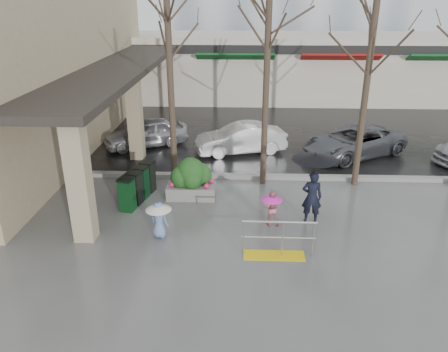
# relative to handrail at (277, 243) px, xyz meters

# --- Properties ---
(ground) EXTENTS (120.00, 120.00, 0.00)m
(ground) POSITION_rel_handrail_xyz_m (-1.36, 1.20, -0.38)
(ground) COLOR #51514F
(ground) RESTS_ON ground
(street_asphalt) EXTENTS (120.00, 36.00, 0.01)m
(street_asphalt) POSITION_rel_handrail_xyz_m (-1.36, 23.20, -0.37)
(street_asphalt) COLOR black
(street_asphalt) RESTS_ON ground
(curb) EXTENTS (120.00, 0.30, 0.15)m
(curb) POSITION_rel_handrail_xyz_m (-1.36, 5.20, -0.30)
(curb) COLOR gray
(curb) RESTS_ON ground
(near_building) EXTENTS (6.00, 18.00, 8.00)m
(near_building) POSITION_rel_handrail_xyz_m (-10.36, 9.20, 3.62)
(near_building) COLOR tan
(near_building) RESTS_ON ground
(canopy_slab) EXTENTS (2.80, 18.00, 0.25)m
(canopy_slab) POSITION_rel_handrail_xyz_m (-6.16, 9.20, 3.25)
(canopy_slab) COLOR #2D2823
(canopy_slab) RESTS_ON pillar_front
(pillar_front) EXTENTS (0.55, 0.55, 3.50)m
(pillar_front) POSITION_rel_handrail_xyz_m (-5.26, 0.70, 1.37)
(pillar_front) COLOR tan
(pillar_front) RESTS_ON ground
(pillar_back) EXTENTS (0.55, 0.55, 3.50)m
(pillar_back) POSITION_rel_handrail_xyz_m (-5.26, 7.20, 1.37)
(pillar_back) COLOR tan
(pillar_back) RESTS_ON ground
(storefront_row) EXTENTS (34.00, 6.74, 4.00)m
(storefront_row) POSITION_rel_handrail_xyz_m (0.64, 19.17, 1.64)
(storefront_row) COLOR beige
(storefront_row) RESTS_ON ground
(handrail) EXTENTS (1.90, 0.50, 1.03)m
(handrail) POSITION_rel_handrail_xyz_m (0.00, 0.00, 0.00)
(handrail) COLOR yellow
(handrail) RESTS_ON ground
(tree_west) EXTENTS (3.20, 3.20, 6.80)m
(tree_west) POSITION_rel_handrail_xyz_m (-3.36, 4.80, 4.71)
(tree_west) COLOR #382B21
(tree_west) RESTS_ON ground
(tree_midwest) EXTENTS (3.20, 3.20, 7.00)m
(tree_midwest) POSITION_rel_handrail_xyz_m (-0.16, 4.80, 4.86)
(tree_midwest) COLOR #382B21
(tree_midwest) RESTS_ON ground
(tree_mideast) EXTENTS (3.20, 3.20, 6.50)m
(tree_mideast) POSITION_rel_handrail_xyz_m (3.14, 4.80, 4.48)
(tree_mideast) COLOR #382B21
(tree_mideast) RESTS_ON ground
(woman) EXTENTS (1.33, 1.33, 2.22)m
(woman) POSITION_rel_handrail_xyz_m (1.14, 1.91, 1.02)
(woman) COLOR black
(woman) RESTS_ON ground
(child_pink) EXTENTS (0.65, 0.65, 1.08)m
(child_pink) POSITION_rel_handrail_xyz_m (-0.04, 1.72, 0.25)
(child_pink) COLOR #CE7D8C
(child_pink) RESTS_ON ground
(child_blue) EXTENTS (0.73, 0.73, 1.07)m
(child_blue) POSITION_rel_handrail_xyz_m (-3.22, 0.86, 0.29)
(child_blue) COLOR #6F8BC6
(child_blue) RESTS_ON ground
(planter) EXTENTS (1.61, 0.95, 1.41)m
(planter) POSITION_rel_handrail_xyz_m (-2.60, 3.49, 0.30)
(planter) COLOR slate
(planter) RESTS_ON ground
(news_boxes) EXTENTS (0.89, 2.01, 1.10)m
(news_boxes) POSITION_rel_handrail_xyz_m (-4.34, 3.19, 0.17)
(news_boxes) COLOR #0E3E19
(news_boxes) RESTS_ON ground
(car_a) EXTENTS (3.97, 2.98, 1.26)m
(car_a) POSITION_rel_handrail_xyz_m (-5.24, 8.76, 0.25)
(car_a) COLOR #ABACB0
(car_a) RESTS_ON ground
(car_b) EXTENTS (4.04, 2.30, 1.26)m
(car_b) POSITION_rel_handrail_xyz_m (-0.98, 8.06, 0.25)
(car_b) COLOR white
(car_b) RESTS_ON ground
(car_c) EXTENTS (4.97, 4.11, 1.26)m
(car_c) POSITION_rel_handrail_xyz_m (3.77, 7.85, 0.25)
(car_c) COLOR slate
(car_c) RESTS_ON ground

